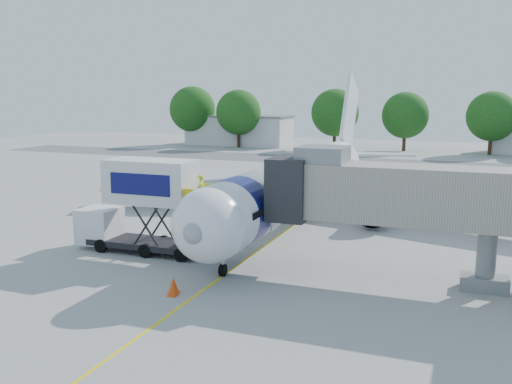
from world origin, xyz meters
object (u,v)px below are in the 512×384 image
(catering_hiloader, at_px, (142,206))
(ground_tug, at_px, (151,316))
(aircraft, at_px, (300,181))
(jet_bridge, at_px, (391,195))

(catering_hiloader, xyz_separation_m, ground_tug, (6.52, -9.87, -2.06))
(aircraft, xyz_separation_m, catering_hiloader, (-6.27, -11.12, -0.19))
(aircraft, bearing_deg, jet_bridge, -54.30)
(jet_bridge, bearing_deg, aircraft, 125.70)
(jet_bridge, relative_size, ground_tug, 4.06)
(catering_hiloader, bearing_deg, aircraft, 60.59)
(aircraft, height_order, catering_hiloader, aircraft)
(aircraft, bearing_deg, catering_hiloader, -119.41)
(catering_hiloader, bearing_deg, ground_tug, -56.56)
(aircraft, height_order, jet_bridge, aircraft)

